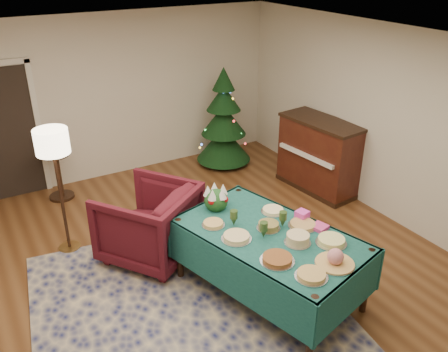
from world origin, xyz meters
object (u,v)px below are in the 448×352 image
buffet_table (269,246)px  gift_box (302,215)px  armchair (149,220)px  christmas_tree (224,122)px  floor_lamp (53,149)px  side_table (59,176)px  piano (319,156)px  potted_plant (54,147)px

buffet_table → gift_box: 0.53m
armchair → buffet_table: bearing=87.6°
buffet_table → armchair: armchair is taller
gift_box → christmas_tree: bearing=74.7°
gift_box → floor_lamp: size_ratio=0.08×
side_table → gift_box: bearing=-60.3°
christmas_tree → piano: (0.82, -1.63, -0.22)m
christmas_tree → potted_plant: bearing=177.0°
potted_plant → floor_lamp: bearing=-99.5°
floor_lamp → christmas_tree: size_ratio=0.94×
christmas_tree → gift_box: bearing=-105.3°
floor_lamp → christmas_tree: christmas_tree is taller
piano → christmas_tree: bearing=116.6°
armchair → side_table: 2.27m
potted_plant → piano: (3.69, -1.78, -0.30)m
armchair → floor_lamp: (-0.87, 0.69, 0.88)m
gift_box → christmas_tree: (0.90, 3.31, -0.06)m
side_table → piano: (3.69, -1.78, 0.20)m
buffet_table → side_table: 3.84m
buffet_table → potted_plant: bearing=112.9°
armchair → christmas_tree: christmas_tree is taller
armchair → gift_box: bearing=101.2°
christmas_tree → armchair: bearing=-138.1°
gift_box → side_table: (-1.97, 3.47, -0.49)m
buffet_table → potted_plant: 3.84m
gift_box → piano: piano is taller
buffet_table → floor_lamp: size_ratio=1.38×
floor_lamp → gift_box: bearing=-41.8°
armchair → christmas_tree: size_ratio=0.60×
floor_lamp → armchair: bearing=-38.4°
christmas_tree → buffet_table: bearing=-112.4°
potted_plant → gift_box: bearing=-60.3°
gift_box → side_table: 4.02m
gift_box → floor_lamp: 3.03m
buffet_table → gift_box: gift_box is taller
gift_box → floor_lamp: bearing=138.2°
floor_lamp → christmas_tree: (3.13, 1.33, -0.62)m
armchair → christmas_tree: bearing=-173.1°
buffet_table → potted_plant: size_ratio=5.73×
buffet_table → gift_box: (0.48, 0.06, 0.21)m
gift_box → armchair: 1.90m
armchair → christmas_tree: (2.25, 2.02, 0.26)m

